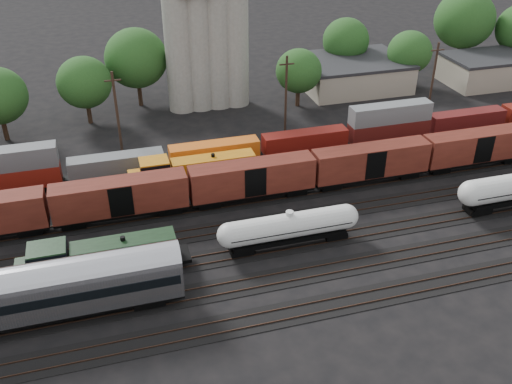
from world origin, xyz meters
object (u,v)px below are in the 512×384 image
object	(u,v)px
passenger_coach	(26,293)
grain_silo	(206,39)
orange_locomotive	(190,171)
green_locomotive	(94,259)
tank_car_a	(289,227)

from	to	relation	value
passenger_coach	grain_silo	xyz separation A→B (m)	(25.70, 46.00, 7.55)
orange_locomotive	green_locomotive	bearing A→B (deg)	-129.06
green_locomotive	tank_car_a	xyz separation A→B (m)	(19.95, 0.00, -0.08)
green_locomotive	grain_silo	xyz separation A→B (m)	(19.92, 41.00, 8.73)
passenger_coach	grain_silo	world-z (taller)	grain_silo
grain_silo	passenger_coach	bearing A→B (deg)	-119.19
green_locomotive	orange_locomotive	world-z (taller)	green_locomotive
passenger_coach	orange_locomotive	distance (m)	26.91
passenger_coach	green_locomotive	bearing A→B (deg)	40.85
orange_locomotive	grain_silo	distance (m)	28.52
grain_silo	tank_car_a	bearing A→B (deg)	-89.95
tank_car_a	passenger_coach	world-z (taller)	passenger_coach
passenger_coach	orange_locomotive	bearing A→B (deg)	48.08
orange_locomotive	grain_silo	bearing A→B (deg)	73.41
passenger_coach	grain_silo	size ratio (longest dim) A/B	0.93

